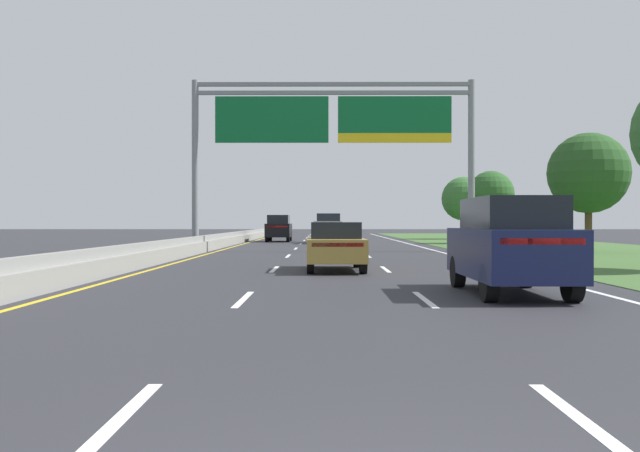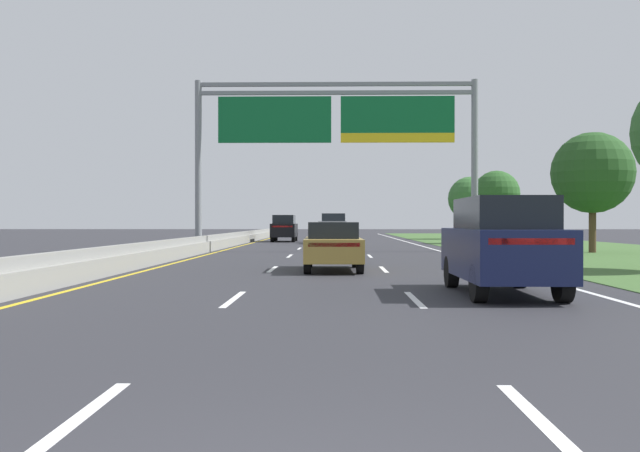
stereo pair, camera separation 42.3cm
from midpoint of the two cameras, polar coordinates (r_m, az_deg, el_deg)
ground_plane at (r=38.84m, az=1.17°, el=-1.99°), size 220.00×220.00×0.00m
lane_striping at (r=38.38m, az=1.17°, el=-2.01°), size 11.96×106.00×0.01m
grass_verge_right at (r=41.27m, az=20.94°, el=-1.86°), size 14.00×110.00×0.02m
median_barrier_concrete at (r=39.38m, az=-8.48°, el=-1.44°), size 0.60×110.00×0.85m
overhead_sign_gantry at (r=37.55m, az=1.63°, el=7.92°), size 15.06×0.42×9.12m
pickup_truck_silver at (r=51.82m, az=1.33°, el=-0.21°), size 2.14×5.45×2.20m
car_gold_centre_lane_sedan at (r=22.79m, az=1.59°, el=-1.58°), size 1.90×4.43×1.57m
car_black_left_lane_suv at (r=55.93m, az=-2.70°, el=-0.15°), size 1.91×4.70×2.11m
car_navy_right_lane_suv at (r=15.84m, az=15.29°, el=-1.43°), size 1.90×4.70×2.11m
roadside_tree_mid at (r=38.36m, az=21.56°, el=4.03°), size 4.12×4.12×6.14m
roadside_tree_far at (r=52.01m, az=14.36°, el=2.53°), size 3.33×3.33×5.26m
roadside_tree_distant at (r=64.76m, az=12.27°, el=2.18°), size 3.95×3.95×5.65m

